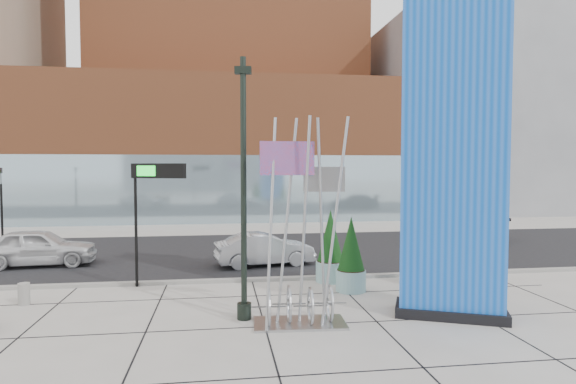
{
  "coord_description": "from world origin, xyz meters",
  "views": [
    {
      "loc": [
        -0.13,
        -13.21,
        4.14
      ],
      "look_at": [
        2.03,
        2.0,
        3.34
      ],
      "focal_mm": 30.0,
      "sensor_mm": 36.0,
      "label": 1
    }
  ],
  "objects": [
    {
      "name": "ground",
      "position": [
        0.0,
        0.0,
        0.0
      ],
      "size": [
        160.0,
        160.0,
        0.0
      ],
      "primitive_type": "plane",
      "color": "#9E9991",
      "rests_on": "ground"
    },
    {
      "name": "street_asphalt",
      "position": [
        0.0,
        10.0,
        0.01
      ],
      "size": [
        80.0,
        12.0,
        0.02
      ],
      "primitive_type": "cube",
      "color": "black",
      "rests_on": "ground"
    },
    {
      "name": "curb_edge",
      "position": [
        0.0,
        4.0,
        0.06
      ],
      "size": [
        80.0,
        0.3,
        0.12
      ],
      "primitive_type": "cube",
      "color": "gray",
      "rests_on": "ground"
    },
    {
      "name": "tower_podium",
      "position": [
        1.0,
        27.0,
        5.5
      ],
      "size": [
        34.0,
        10.0,
        11.0
      ],
      "primitive_type": "cube",
      "color": "#A4562F",
      "rests_on": "ground"
    },
    {
      "name": "tower_glass_front",
      "position": [
        1.0,
        22.2,
        2.5
      ],
      "size": [
        34.0,
        0.6,
        5.0
      ],
      "primitive_type": "cube",
      "color": "#8CA5B2",
      "rests_on": "ground"
    },
    {
      "name": "building_grey_parking",
      "position": [
        26.0,
        32.0,
        9.0
      ],
      "size": [
        20.0,
        18.0,
        18.0
      ],
      "primitive_type": "cube",
      "color": "slate",
      "rests_on": "ground"
    },
    {
      "name": "blue_pylon",
      "position": [
        6.18,
        -0.82,
        4.74
      ],
      "size": [
        3.22,
        2.36,
        9.81
      ],
      "rotation": [
        0.0,
        0.0,
        -0.4
      ],
      "color": "blue",
      "rests_on": "ground"
    },
    {
      "name": "lamp_post",
      "position": [
        0.5,
        -0.29,
        2.89
      ],
      "size": [
        0.47,
        0.39,
        7.05
      ],
      "rotation": [
        0.0,
        0.0,
        -0.16
      ],
      "color": "black",
      "rests_on": "ground"
    },
    {
      "name": "public_art_sculpture",
      "position": [
        1.94,
        -0.94,
        1.43
      ],
      "size": [
        2.46,
        1.34,
        5.45
      ],
      "rotation": [
        0.0,
        0.0,
        -0.06
      ],
      "color": "#ACAEB1",
      "rests_on": "ground"
    },
    {
      "name": "concrete_bollard",
      "position": [
        -5.98,
        2.0,
        0.33
      ],
      "size": [
        0.34,
        0.34,
        0.66
      ],
      "primitive_type": "cylinder",
      "color": "gray",
      "rests_on": "ground"
    },
    {
      "name": "overhead_street_sign",
      "position": [
        -2.27,
        3.8,
        3.65
      ],
      "size": [
        1.9,
        1.0,
        4.26
      ],
      "rotation": [
        0.0,
        0.0,
        -0.43
      ],
      "color": "black",
      "rests_on": "ground"
    },
    {
      "name": "round_planter_east",
      "position": [
        7.0,
        2.65,
        1.07
      ],
      "size": [
        0.9,
        0.9,
        2.26
      ],
      "color": "#89B8B9",
      "rests_on": "ground"
    },
    {
      "name": "round_planter_mid",
      "position": [
        4.17,
        2.19,
        1.18
      ],
      "size": [
        1.0,
        1.0,
        2.5
      ],
      "color": "#89B8B9",
      "rests_on": "ground"
    },
    {
      "name": "round_planter_west",
      "position": [
        3.8,
        3.6,
        1.23
      ],
      "size": [
        1.04,
        1.04,
        2.61
      ],
      "color": "#89B8B9",
      "rests_on": "ground"
    },
    {
      "name": "car_white_west",
      "position": [
        -7.65,
        7.92,
        0.78
      ],
      "size": [
        4.72,
        2.23,
        1.56
      ],
      "primitive_type": "imported",
      "rotation": [
        0.0,
        0.0,
        1.66
      ],
      "color": "silver",
      "rests_on": "ground"
    },
    {
      "name": "car_silver_mid",
      "position": [
        1.7,
        6.69,
        0.68
      ],
      "size": [
        4.3,
        2.09,
        1.36
      ],
      "primitive_type": "imported",
      "rotation": [
        0.0,
        0.0,
        1.73
      ],
      "color": "#A9ABB0",
      "rests_on": "ground"
    },
    {
      "name": "car_dark_east",
      "position": [
        12.96,
        11.18,
        0.7
      ],
      "size": [
        5.04,
        2.56,
        1.4
      ],
      "primitive_type": "imported",
      "rotation": [
        0.0,
        0.0,
        -1.44
      ],
      "color": "black",
      "rests_on": "ground"
    },
    {
      "name": "traffic_signal",
      "position": [
        -12.0,
        15.0,
        2.3
      ],
      "size": [
        0.15,
        0.18,
        4.1
      ],
      "color": "black",
      "rests_on": "ground"
    }
  ]
}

